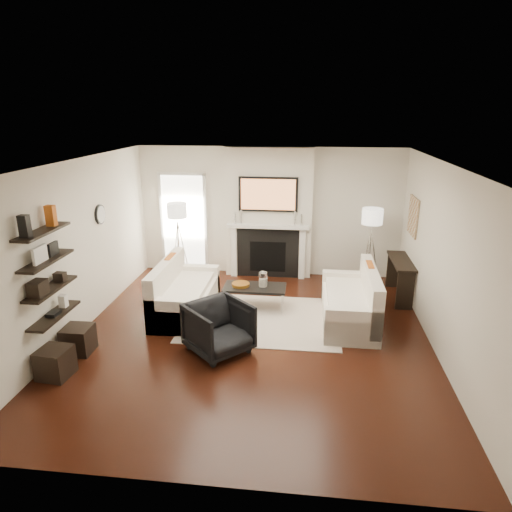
# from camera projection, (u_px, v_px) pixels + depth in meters

# --- Properties ---
(room_envelope) EXTENTS (6.00, 6.00, 6.00)m
(room_envelope) POSITION_uv_depth(u_px,v_px,m) (251.00, 256.00, 6.76)
(room_envelope) COLOR black
(room_envelope) RESTS_ON ground
(chimney_breast) EXTENTS (1.80, 0.25, 2.70)m
(chimney_breast) POSITION_uv_depth(u_px,v_px,m) (269.00, 213.00, 9.48)
(chimney_breast) COLOR silver
(chimney_breast) RESTS_ON floor
(fireplace_surround) EXTENTS (1.30, 0.02, 1.04)m
(fireplace_surround) POSITION_uv_depth(u_px,v_px,m) (268.00, 253.00, 9.60)
(fireplace_surround) COLOR black
(fireplace_surround) RESTS_ON floor
(firebox) EXTENTS (0.75, 0.02, 0.65)m
(firebox) POSITION_uv_depth(u_px,v_px,m) (268.00, 257.00, 9.62)
(firebox) COLOR black
(firebox) RESTS_ON floor
(mantel_pilaster_l) EXTENTS (0.12, 0.08, 1.10)m
(mantel_pilaster_l) POSITION_uv_depth(u_px,v_px,m) (234.00, 251.00, 9.65)
(mantel_pilaster_l) COLOR white
(mantel_pilaster_l) RESTS_ON floor
(mantel_pilaster_r) EXTENTS (0.12, 0.08, 1.10)m
(mantel_pilaster_r) POSITION_uv_depth(u_px,v_px,m) (302.00, 254.00, 9.49)
(mantel_pilaster_r) COLOR white
(mantel_pilaster_r) RESTS_ON floor
(mantel_shelf) EXTENTS (1.70, 0.18, 0.07)m
(mantel_shelf) POSITION_uv_depth(u_px,v_px,m) (268.00, 226.00, 9.37)
(mantel_shelf) COLOR white
(mantel_shelf) RESTS_ON chimney_breast
(tv_body) EXTENTS (1.20, 0.06, 0.70)m
(tv_body) POSITION_uv_depth(u_px,v_px,m) (268.00, 194.00, 9.19)
(tv_body) COLOR black
(tv_body) RESTS_ON chimney_breast
(tv_screen) EXTENTS (1.10, 0.00, 0.62)m
(tv_screen) POSITION_uv_depth(u_px,v_px,m) (268.00, 195.00, 9.16)
(tv_screen) COLOR #BF723F
(tv_screen) RESTS_ON tv_body
(candlestick_l_tall) EXTENTS (0.04, 0.04, 0.30)m
(candlestick_l_tall) POSITION_uv_depth(u_px,v_px,m) (241.00, 217.00, 9.39)
(candlestick_l_tall) COLOR silver
(candlestick_l_tall) RESTS_ON mantel_shelf
(candlestick_l_short) EXTENTS (0.04, 0.04, 0.24)m
(candlestick_l_short) POSITION_uv_depth(u_px,v_px,m) (235.00, 218.00, 9.41)
(candlestick_l_short) COLOR silver
(candlestick_l_short) RESTS_ON mantel_shelf
(candlestick_r_tall) EXTENTS (0.04, 0.04, 0.30)m
(candlestick_r_tall) POSITION_uv_depth(u_px,v_px,m) (295.00, 218.00, 9.26)
(candlestick_r_tall) COLOR silver
(candlestick_r_tall) RESTS_ON mantel_shelf
(candlestick_r_short) EXTENTS (0.04, 0.04, 0.24)m
(candlestick_r_short) POSITION_uv_depth(u_px,v_px,m) (301.00, 220.00, 9.26)
(candlestick_r_short) COLOR silver
(candlestick_r_short) RESTS_ON mantel_shelf
(hallway_panel) EXTENTS (0.90, 0.02, 2.10)m
(hallway_panel) POSITION_uv_depth(u_px,v_px,m) (184.00, 224.00, 9.87)
(hallway_panel) COLOR white
(hallway_panel) RESTS_ON floor
(door_trim_l) EXTENTS (0.06, 0.06, 2.16)m
(door_trim_l) POSITION_uv_depth(u_px,v_px,m) (162.00, 223.00, 9.91)
(door_trim_l) COLOR white
(door_trim_l) RESTS_ON floor
(door_trim_r) EXTENTS (0.06, 0.06, 2.16)m
(door_trim_r) POSITION_uv_depth(u_px,v_px,m) (206.00, 225.00, 9.80)
(door_trim_r) COLOR white
(door_trim_r) RESTS_ON floor
(door_trim_top) EXTENTS (1.02, 0.06, 0.06)m
(door_trim_top) POSITION_uv_depth(u_px,v_px,m) (181.00, 174.00, 9.52)
(door_trim_top) COLOR white
(door_trim_top) RESTS_ON wall_back
(rug) EXTENTS (2.60, 2.00, 0.01)m
(rug) POSITION_uv_depth(u_px,v_px,m) (262.00, 319.00, 7.78)
(rug) COLOR #C5B1A1
(rug) RESTS_ON floor
(loveseat_left_base) EXTENTS (0.85, 1.80, 0.42)m
(loveseat_left_base) POSITION_uv_depth(u_px,v_px,m) (186.00, 302.00, 7.98)
(loveseat_left_base) COLOR white
(loveseat_left_base) RESTS_ON floor
(loveseat_left_back) EXTENTS (0.18, 1.80, 0.80)m
(loveseat_left_back) POSITION_uv_depth(u_px,v_px,m) (166.00, 284.00, 7.92)
(loveseat_left_back) COLOR white
(loveseat_left_back) RESTS_ON floor
(loveseat_left_arm_n) EXTENTS (0.85, 0.18, 0.60)m
(loveseat_left_arm_n) POSITION_uv_depth(u_px,v_px,m) (172.00, 317.00, 7.18)
(loveseat_left_arm_n) COLOR white
(loveseat_left_arm_n) RESTS_ON floor
(loveseat_left_arm_s) EXTENTS (0.85, 0.18, 0.60)m
(loveseat_left_arm_s) POSITION_uv_depth(u_px,v_px,m) (197.00, 280.00, 8.71)
(loveseat_left_arm_s) COLOR white
(loveseat_left_arm_s) RESTS_ON floor
(loveseat_left_cushion) EXTENTS (0.63, 1.44, 0.10)m
(loveseat_left_cushion) POSITION_uv_depth(u_px,v_px,m) (188.00, 288.00, 7.89)
(loveseat_left_cushion) COLOR white
(loveseat_left_cushion) RESTS_ON loveseat_left_base
(pillow_left_orange) EXTENTS (0.10, 0.42, 0.42)m
(pillow_left_orange) POSITION_uv_depth(u_px,v_px,m) (171.00, 267.00, 8.14)
(pillow_left_orange) COLOR #B55416
(pillow_left_orange) RESTS_ON loveseat_left_cushion
(pillow_left_charcoal) EXTENTS (0.10, 0.40, 0.40)m
(pillow_left_charcoal) POSITION_uv_depth(u_px,v_px,m) (160.00, 280.00, 7.57)
(pillow_left_charcoal) COLOR black
(pillow_left_charcoal) RESTS_ON loveseat_left_cushion
(loveseat_right_base) EXTENTS (0.85, 1.80, 0.42)m
(loveseat_right_base) POSITION_uv_depth(u_px,v_px,m) (349.00, 310.00, 7.64)
(loveseat_right_base) COLOR white
(loveseat_right_base) RESTS_ON floor
(loveseat_right_back) EXTENTS (0.18, 1.80, 0.80)m
(loveseat_right_back) POSITION_uv_depth(u_px,v_px,m) (370.00, 294.00, 7.50)
(loveseat_right_back) COLOR white
(loveseat_right_back) RESTS_ON floor
(loveseat_right_arm_n) EXTENTS (0.85, 0.18, 0.60)m
(loveseat_right_arm_n) POSITION_uv_depth(u_px,v_px,m) (353.00, 327.00, 6.84)
(loveseat_right_arm_n) COLOR white
(loveseat_right_arm_n) RESTS_ON floor
(loveseat_right_arm_s) EXTENTS (0.85, 0.18, 0.60)m
(loveseat_right_arm_s) POSITION_uv_depth(u_px,v_px,m) (346.00, 287.00, 8.37)
(loveseat_right_arm_s) COLOR white
(loveseat_right_arm_s) RESTS_ON floor
(loveseat_right_cushion) EXTENTS (0.63, 1.44, 0.10)m
(loveseat_right_cushion) POSITION_uv_depth(u_px,v_px,m) (346.00, 296.00, 7.56)
(loveseat_right_cushion) COLOR white
(loveseat_right_cushion) RESTS_ON loveseat_right_base
(pillow_right_orange) EXTENTS (0.10, 0.42, 0.42)m
(pillow_right_orange) POSITION_uv_depth(u_px,v_px,m) (369.00, 276.00, 7.72)
(pillow_right_orange) COLOR #B55416
(pillow_right_orange) RESTS_ON loveseat_right_cushion
(pillow_right_charcoal) EXTENTS (0.10, 0.40, 0.40)m
(pillow_right_charcoal) POSITION_uv_depth(u_px,v_px,m) (374.00, 289.00, 7.16)
(pillow_right_charcoal) COLOR black
(pillow_right_charcoal) RESTS_ON loveseat_right_cushion
(coffee_table) EXTENTS (1.10, 0.55, 0.04)m
(coffee_table) POSITION_uv_depth(u_px,v_px,m) (255.00, 287.00, 8.09)
(coffee_table) COLOR black
(coffee_table) RESTS_ON floor
(coffee_leg_nw) EXTENTS (0.02, 0.02, 0.38)m
(coffee_leg_nw) POSITION_uv_depth(u_px,v_px,m) (225.00, 302.00, 8.01)
(coffee_leg_nw) COLOR silver
(coffee_leg_nw) RESTS_ON floor
(coffee_leg_ne) EXTENTS (0.02, 0.02, 0.38)m
(coffee_leg_ne) POSITION_uv_depth(u_px,v_px,m) (282.00, 305.00, 7.90)
(coffee_leg_ne) COLOR silver
(coffee_leg_ne) RESTS_ON floor
(coffee_leg_sw) EXTENTS (0.02, 0.02, 0.38)m
(coffee_leg_sw) POSITION_uv_depth(u_px,v_px,m) (229.00, 292.00, 8.42)
(coffee_leg_sw) COLOR silver
(coffee_leg_sw) RESTS_ON floor
(coffee_leg_se) EXTENTS (0.02, 0.02, 0.38)m
(coffee_leg_se) POSITION_uv_depth(u_px,v_px,m) (283.00, 295.00, 8.31)
(coffee_leg_se) COLOR silver
(coffee_leg_se) RESTS_ON floor
(hurricane_glass) EXTENTS (0.15, 0.15, 0.26)m
(hurricane_glass) POSITION_uv_depth(u_px,v_px,m) (263.00, 279.00, 8.03)
(hurricane_glass) COLOR white
(hurricane_glass) RESTS_ON coffee_table
(hurricane_candle) EXTENTS (0.11, 0.11, 0.16)m
(hurricane_candle) POSITION_uv_depth(u_px,v_px,m) (263.00, 283.00, 8.05)
(hurricane_candle) COLOR white
(hurricane_candle) RESTS_ON coffee_table
(copper_bowl) EXTENTS (0.31, 0.31, 0.05)m
(copper_bowl) POSITION_uv_depth(u_px,v_px,m) (241.00, 285.00, 8.11)
(copper_bowl) COLOR #A6671B
(copper_bowl) RESTS_ON coffee_table
(armchair) EXTENTS (1.11, 1.11, 0.83)m
(armchair) POSITION_uv_depth(u_px,v_px,m) (219.00, 326.00, 6.64)
(armchair) COLOR black
(armchair) RESTS_ON floor
(lamp_left_post) EXTENTS (0.02, 0.02, 1.20)m
(lamp_left_post) POSITION_uv_depth(u_px,v_px,m) (179.00, 250.00, 9.56)
(lamp_left_post) COLOR silver
(lamp_left_post) RESTS_ON floor
(lamp_left_shade) EXTENTS (0.40, 0.40, 0.30)m
(lamp_left_shade) POSITION_uv_depth(u_px,v_px,m) (177.00, 210.00, 9.30)
(lamp_left_shade) COLOR white
(lamp_left_shade) RESTS_ON lamp_left_post
(lamp_left_leg_a) EXTENTS (0.25, 0.02, 1.23)m
(lamp_left_leg_a) POSITION_uv_depth(u_px,v_px,m) (184.00, 250.00, 9.55)
(lamp_left_leg_a) COLOR silver
(lamp_left_leg_a) RESTS_ON floor
(lamp_left_leg_b) EXTENTS (0.14, 0.22, 1.23)m
(lamp_left_leg_b) POSITION_uv_depth(u_px,v_px,m) (178.00, 249.00, 9.66)
(lamp_left_leg_b) COLOR silver
(lamp_left_leg_b) RESTS_ON floor
(lamp_left_leg_c) EXTENTS (0.14, 0.22, 1.23)m
(lamp_left_leg_c) POSITION_uv_depth(u_px,v_px,m) (175.00, 251.00, 9.48)
(lamp_left_leg_c) COLOR silver
(lamp_left_leg_c) RESTS_ON floor
(lamp_right_post) EXTENTS (0.02, 0.02, 1.20)m
(lamp_right_post) POSITION_uv_depth(u_px,v_px,m) (369.00, 258.00, 9.04)
(lamp_right_post) COLOR silver
(lamp_right_post) RESTS_ON floor
(lamp_right_shade) EXTENTS (0.40, 0.40, 0.30)m
(lamp_right_shade) POSITION_uv_depth(u_px,v_px,m) (372.00, 216.00, 8.78)
(lamp_right_shade) COLOR white
(lamp_right_shade) RESTS_ON lamp_right_post
(lamp_right_leg_a) EXTENTS (0.25, 0.02, 1.23)m
(lamp_right_leg_a) POSITION_uv_depth(u_px,v_px,m) (375.00, 258.00, 9.03)
(lamp_right_leg_a) COLOR silver
(lamp_right_leg_a) RESTS_ON floor
(lamp_right_leg_b) EXTENTS (0.14, 0.22, 1.23)m
(lamp_right_leg_b) POSITION_uv_depth(u_px,v_px,m) (366.00, 257.00, 9.14)
(lamp_right_leg_b) COLOR silver
(lamp_right_leg_b) RESTS_ON floor
(lamp_right_leg_c) EXTENTS (0.14, 0.22, 1.23)m
(lamp_right_leg_c) POSITION_uv_depth(u_px,v_px,m) (367.00, 260.00, 8.96)
(lamp_right_leg_c) COLOR silver
(lamp_right_leg_c) RESTS_ON floor
(console_top) EXTENTS (0.35, 1.20, 0.04)m
(console_top) POSITION_uv_depth(u_px,v_px,m) (401.00, 261.00, 8.46)
(console_top) COLOR black
(console_top) RESTS_ON floor
(console_leg_n) EXTENTS (0.30, 0.04, 0.71)m
(console_leg_n) POSITION_uv_depth(u_px,v_px,m) (405.00, 291.00, 8.06)
(console_leg_n) COLOR black
(console_leg_n) RESTS_ON floor
(console_leg_s) EXTENTS (0.30, 0.04, 0.71)m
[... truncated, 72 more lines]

